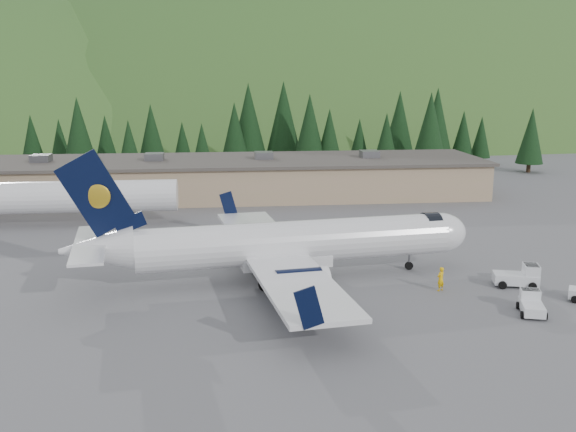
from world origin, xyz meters
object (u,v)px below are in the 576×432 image
Objects in this scene: baggage_tug_c at (531,304)px; second_airliner at (51,196)px; ramp_worker at (441,279)px; terminal_building at (228,177)px; airliner at (284,244)px; baggage_tug_a at (520,276)px.

second_airliner is at bearing 68.70° from baggage_tug_c.
ramp_worker is (-4.81, 5.34, 0.28)m from baggage_tug_c.
terminal_building is (19.91, 16.00, -0.70)m from second_airliner.
terminal_building is at bearing 40.13° from baggage_tug_c.
airliner is 10.74× the size of baggage_tug_c.
airliner is 32.61m from second_airliner.
baggage_tug_a is at bearing -61.62° from terminal_building.
baggage_tug_a is at bearing -19.16° from airliner.
second_airliner reaches higher than terminal_building.
baggage_tug_c is 1.64× the size of ramp_worker.
ramp_worker is (15.94, -42.33, -1.66)m from terminal_building.
baggage_tug_c is 52.03m from terminal_building.
baggage_tug_c is at bearing -37.35° from airliner.
ramp_worker is at bearing 58.64° from baggage_tug_c.
ramp_worker is (11.91, -4.20, -2.03)m from airliner.
baggage_tug_a is (42.56, -25.92, -2.51)m from second_airliner.
baggage_tug_c is (-1.89, -5.75, -0.13)m from baggage_tug_a.
airliner is at bearing -176.98° from baggage_tug_a.
airliner is at bearing -42.75° from second_airliner.
airliner reaches higher than terminal_building.
second_airliner is 51.61m from baggage_tug_c.
baggage_tug_a is at bearing -31.34° from second_airliner.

